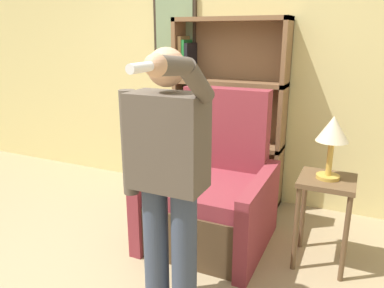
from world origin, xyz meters
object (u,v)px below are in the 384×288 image
object	(u,v)px
bookcase	(219,116)
table_lamp	(333,133)
side_table	(325,198)
armchair	(212,197)
person_standing	(167,175)

from	to	relation	value
bookcase	table_lamp	xyz separation A→B (m)	(1.13, -0.82, 0.15)
side_table	table_lamp	size ratio (longest dim) A/B	1.51
table_lamp	bookcase	bearing A→B (deg)	143.91
armchair	side_table	size ratio (longest dim) A/B	1.80
armchair	person_standing	distance (m)	1.08
bookcase	person_standing	size ratio (longest dim) A/B	1.13
armchair	person_standing	size ratio (longest dim) A/B	0.77
person_standing	table_lamp	size ratio (longest dim) A/B	3.55
side_table	table_lamp	distance (m)	0.48
bookcase	armchair	world-z (taller)	bookcase
person_standing	bookcase	bearing A→B (deg)	101.43
side_table	person_standing	bearing A→B (deg)	-129.85
armchair	table_lamp	world-z (taller)	armchair
bookcase	person_standing	world-z (taller)	bookcase
armchair	table_lamp	size ratio (longest dim) A/B	2.72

